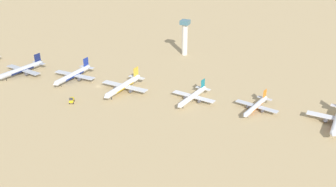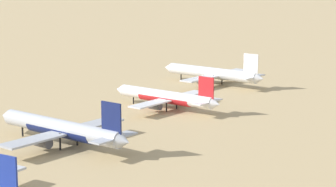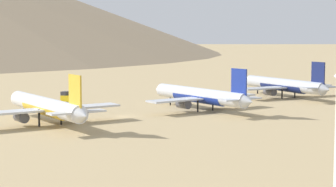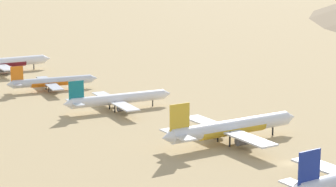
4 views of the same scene
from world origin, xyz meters
name	(u,v)px [view 1 (image 1 of 4)]	position (x,y,z in m)	size (l,w,h in m)	color
ground_plane	(98,86)	(0.00, 0.00, 0.00)	(1870.78, 1870.78, 0.00)	tan
parked_jet_2	(22,70)	(5.18, -64.79, 4.03)	(41.88, 34.23, 12.10)	#B2B7C1
parked_jet_3	(73,75)	(-2.60, -22.97, 3.99)	(41.50, 33.67, 11.98)	silver
parked_jet_4	(124,86)	(0.00, 20.83, 4.09)	(42.63, 34.65, 12.29)	silver
parked_jet_5	(193,96)	(-5.44, 68.96, 3.55)	(36.56, 29.86, 10.56)	white
parked_jet_6	(256,106)	(-9.09, 108.78, 3.21)	(33.20, 27.22, 9.64)	silver
service_truck	(72,100)	(28.98, -0.46, 2.08)	(5.70, 4.77, 3.90)	yellow
control_tower	(185,36)	(-88.61, 28.97, 16.84)	(7.20, 7.20, 30.22)	beige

